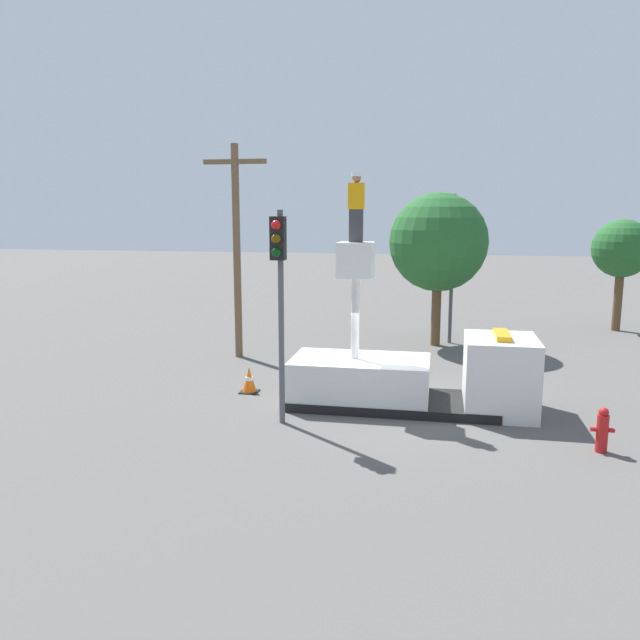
% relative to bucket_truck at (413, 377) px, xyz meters
% --- Properties ---
extents(ground_plane, '(120.00, 120.00, 0.00)m').
position_rel_bucket_truck_xyz_m(ground_plane, '(-0.52, 0.00, -0.81)').
color(ground_plane, '#565451').
extents(bucket_truck, '(6.34, 2.17, 4.34)m').
position_rel_bucket_truck_xyz_m(bucket_truck, '(0.00, 0.00, 0.00)').
color(bucket_truck, black).
rests_on(bucket_truck, ground).
extents(worker, '(0.40, 0.26, 1.75)m').
position_rel_bucket_truck_xyz_m(worker, '(-1.56, 0.00, 4.40)').
color(worker, '#38383D').
rests_on(worker, bucket_truck).
extents(traffic_light_pole, '(0.34, 0.57, 5.16)m').
position_rel_bucket_truck_xyz_m(traffic_light_pole, '(-3.10, -1.98, 2.84)').
color(traffic_light_pole, '#515156').
rests_on(traffic_light_pole, ground).
extents(traffic_light_across, '(0.34, 0.57, 5.77)m').
position_rel_bucket_truck_xyz_m(traffic_light_across, '(1.07, 8.40, 3.25)').
color(traffic_light_across, '#515156').
rests_on(traffic_light_across, ground).
extents(fire_hydrant, '(0.49, 0.25, 0.99)m').
position_rel_bucket_truck_xyz_m(fire_hydrant, '(4.13, -2.39, -0.33)').
color(fire_hydrant, red).
rests_on(fire_hydrant, ground).
extents(traffic_cone_rear, '(0.51, 0.51, 0.74)m').
position_rel_bucket_truck_xyz_m(traffic_cone_rear, '(-4.67, 0.52, -0.46)').
color(traffic_cone_rear, black).
rests_on(traffic_cone_rear, ground).
extents(tree_left_bg, '(3.72, 3.72, 5.83)m').
position_rel_bucket_truck_xyz_m(tree_left_bg, '(0.52, 8.01, 3.14)').
color(tree_left_bg, brown).
rests_on(tree_left_bg, ground).
extents(tree_right_bg, '(2.47, 2.47, 4.80)m').
position_rel_bucket_truck_xyz_m(tree_right_bg, '(8.22, 12.55, 2.70)').
color(tree_right_bg, brown).
rests_on(tree_right_bg, ground).
extents(utility_pole, '(2.20, 0.26, 7.38)m').
position_rel_bucket_truck_xyz_m(utility_pole, '(-6.35, 4.75, 3.19)').
color(utility_pole, brown).
rests_on(utility_pole, ground).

